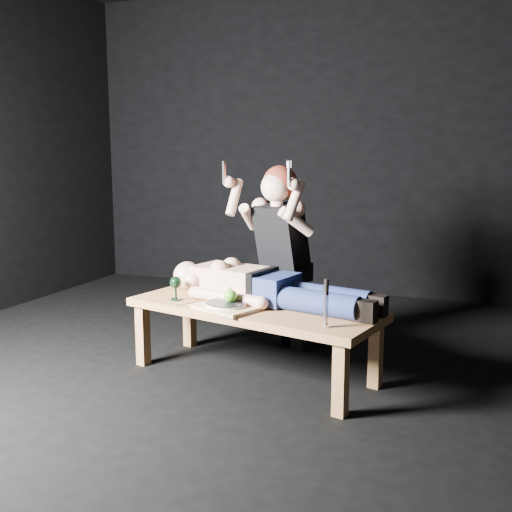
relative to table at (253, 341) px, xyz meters
name	(u,v)px	position (x,y,z in m)	size (l,w,h in m)	color
ground	(227,372)	(-0.17, -0.01, -0.23)	(5.00, 5.00, 0.00)	black
back_wall	(327,142)	(-0.17, 2.49, 1.27)	(5.00, 5.00, 0.00)	black
table	(253,341)	(0.00, 0.00, 0.00)	(1.58, 0.59, 0.45)	#A67148
lying_man	(269,283)	(0.07, 0.10, 0.35)	(1.47, 0.45, 0.25)	tan
kneeling_woman	(289,255)	(0.03, 0.62, 0.44)	(0.71, 0.80, 1.33)	black
serving_tray	(227,307)	(-0.12, -0.14, 0.24)	(0.37, 0.26, 0.02)	tan
plate	(227,304)	(-0.12, -0.14, 0.26)	(0.24, 0.24, 0.02)	white
apple	(230,296)	(-0.10, -0.13, 0.31)	(0.08, 0.08, 0.08)	green
goblet	(176,288)	(-0.51, -0.05, 0.30)	(0.07, 0.07, 0.15)	black
fork_flat	(187,303)	(-0.40, -0.10, 0.23)	(0.01, 0.17, 0.01)	#B2B2B7
knife_flat	(249,312)	(0.04, -0.17, 0.23)	(0.01, 0.17, 0.01)	#B2B2B7
spoon_flat	(244,309)	(-0.02, -0.11, 0.23)	(0.01, 0.17, 0.01)	#B2B2B7
carving_knife	(326,303)	(0.53, -0.31, 0.36)	(0.03, 0.04, 0.26)	#B2B2B7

